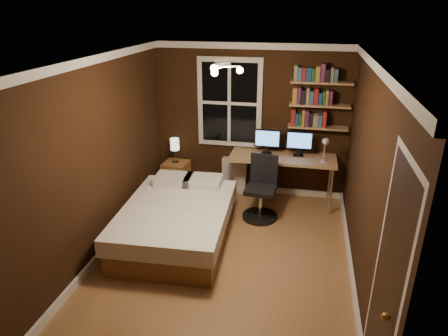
% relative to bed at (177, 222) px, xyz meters
% --- Properties ---
extents(floor, '(4.20, 4.20, 0.00)m').
position_rel_bed_xyz_m(floor, '(0.73, -0.30, -0.28)').
color(floor, brown).
rests_on(floor, ground).
extents(wall_back, '(3.20, 0.04, 2.50)m').
position_rel_bed_xyz_m(wall_back, '(0.73, 1.80, 0.97)').
color(wall_back, black).
rests_on(wall_back, ground).
extents(wall_left, '(0.04, 4.20, 2.50)m').
position_rel_bed_xyz_m(wall_left, '(-0.87, -0.30, 0.97)').
color(wall_left, black).
rests_on(wall_left, ground).
extents(wall_right, '(0.04, 4.20, 2.50)m').
position_rel_bed_xyz_m(wall_right, '(2.33, -0.30, 0.97)').
color(wall_right, black).
rests_on(wall_right, ground).
extents(ceiling, '(3.20, 4.20, 0.02)m').
position_rel_bed_xyz_m(ceiling, '(0.73, -0.30, 2.22)').
color(ceiling, white).
rests_on(ceiling, wall_back).
extents(window, '(1.06, 0.06, 1.46)m').
position_rel_bed_xyz_m(window, '(0.38, 1.76, 1.27)').
color(window, silver).
rests_on(window, wall_back).
extents(door, '(0.03, 0.82, 2.05)m').
position_rel_bed_xyz_m(door, '(2.32, -1.85, 0.74)').
color(door, black).
rests_on(door, ground).
extents(door_knob, '(0.06, 0.06, 0.06)m').
position_rel_bed_xyz_m(door_knob, '(2.28, -2.15, 0.72)').
color(door_knob, '#BE8A37').
rests_on(door_knob, door).
extents(ceiling_fixture, '(0.44, 0.44, 0.18)m').
position_rel_bed_xyz_m(ceiling_fixture, '(0.73, -0.40, 2.12)').
color(ceiling_fixture, beige).
rests_on(ceiling_fixture, ceiling).
extents(bookshelf_lower, '(0.92, 0.22, 0.03)m').
position_rel_bed_xyz_m(bookshelf_lower, '(1.81, 1.68, 0.97)').
color(bookshelf_lower, '#99784A').
rests_on(bookshelf_lower, wall_back).
extents(books_row_lower, '(0.54, 0.16, 0.23)m').
position_rel_bed_xyz_m(books_row_lower, '(1.81, 1.68, 1.10)').
color(books_row_lower, maroon).
rests_on(books_row_lower, bookshelf_lower).
extents(bookshelf_middle, '(0.92, 0.22, 0.03)m').
position_rel_bed_xyz_m(bookshelf_middle, '(1.81, 1.68, 1.32)').
color(bookshelf_middle, '#99784A').
rests_on(bookshelf_middle, wall_back).
extents(books_row_middle, '(0.60, 0.16, 0.23)m').
position_rel_bed_xyz_m(books_row_middle, '(1.81, 1.68, 1.45)').
color(books_row_middle, navy).
rests_on(books_row_middle, bookshelf_middle).
extents(bookshelf_upper, '(0.92, 0.22, 0.03)m').
position_rel_bed_xyz_m(bookshelf_upper, '(1.81, 1.68, 1.67)').
color(bookshelf_upper, '#99784A').
rests_on(bookshelf_upper, wall_back).
extents(books_row_upper, '(0.60, 0.16, 0.23)m').
position_rel_bed_xyz_m(books_row_upper, '(1.81, 1.68, 1.80)').
color(books_row_upper, '#225023').
rests_on(books_row_upper, bookshelf_upper).
extents(bed, '(1.49, 2.01, 0.66)m').
position_rel_bed_xyz_m(bed, '(0.00, 0.00, 0.00)').
color(bed, brown).
rests_on(bed, ground).
extents(nightstand, '(0.44, 0.44, 0.51)m').
position_rel_bed_xyz_m(nightstand, '(-0.52, 1.55, -0.03)').
color(nightstand, brown).
rests_on(nightstand, ground).
extents(bedside_lamp, '(0.15, 0.15, 0.44)m').
position_rel_bed_xyz_m(bedside_lamp, '(-0.52, 1.55, 0.45)').
color(bedside_lamp, beige).
rests_on(bedside_lamp, nightstand).
extents(radiator, '(0.41, 0.14, 0.62)m').
position_rel_bed_xyz_m(radiator, '(0.49, 1.69, 0.03)').
color(radiator, beige).
rests_on(radiator, ground).
extents(desk, '(1.68, 0.63, 0.80)m').
position_rel_bed_xyz_m(desk, '(1.31, 1.46, 0.45)').
color(desk, '#99784A').
rests_on(desk, ground).
extents(monitor_left, '(0.42, 0.12, 0.41)m').
position_rel_bed_xyz_m(monitor_left, '(1.04, 1.55, 0.72)').
color(monitor_left, black).
rests_on(monitor_left, desk).
extents(monitor_right, '(0.42, 0.12, 0.41)m').
position_rel_bed_xyz_m(monitor_right, '(1.55, 1.55, 0.72)').
color(monitor_right, black).
rests_on(monitor_right, desk).
extents(desk_lamp, '(0.14, 0.32, 0.44)m').
position_rel_bed_xyz_m(desk_lamp, '(1.94, 1.31, 0.73)').
color(desk_lamp, silver).
rests_on(desk_lamp, desk).
extents(office_chair, '(0.53, 0.53, 0.97)m').
position_rel_bed_xyz_m(office_chair, '(1.05, 0.89, 0.08)').
color(office_chair, black).
rests_on(office_chair, ground).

